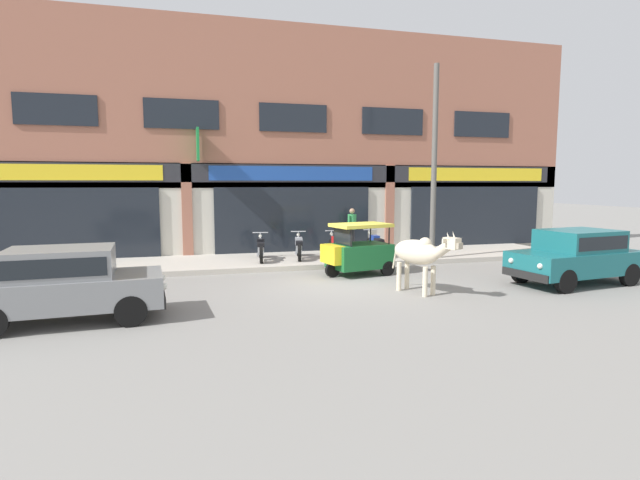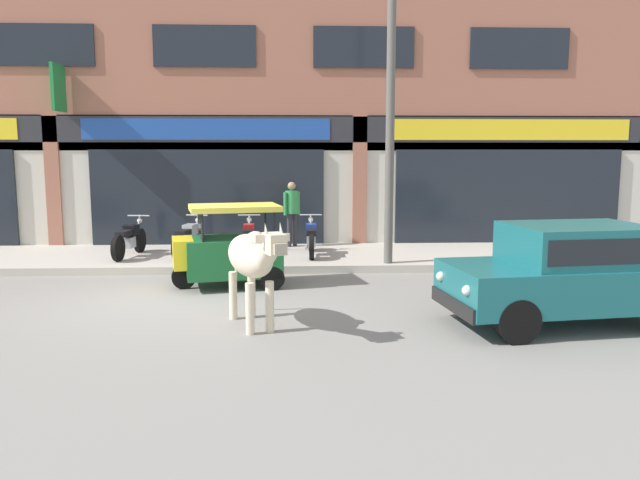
# 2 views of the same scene
# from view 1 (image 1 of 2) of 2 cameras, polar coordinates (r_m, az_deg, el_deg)

# --- Properties ---
(ground_plane) EXTENTS (90.00, 90.00, 0.00)m
(ground_plane) POSITION_cam_1_polar(r_m,az_deg,el_deg) (13.52, 2.07, -5.00)
(ground_plane) COLOR gray
(sidewalk) EXTENTS (19.00, 3.27, 0.16)m
(sidewalk) POSITION_cam_1_polar(r_m,az_deg,el_deg) (17.15, -1.80, -2.26)
(sidewalk) COLOR #B7AFA3
(sidewalk) RESTS_ON ground
(shop_building) EXTENTS (23.00, 1.40, 8.42)m
(shop_building) POSITION_cam_1_polar(r_m,az_deg,el_deg) (18.84, -3.23, 10.43)
(shop_building) COLOR #9E604C
(shop_building) RESTS_ON ground
(cow) EXTENTS (1.06, 2.05, 1.61)m
(cow) POSITION_cam_1_polar(r_m,az_deg,el_deg) (12.38, 11.28, -1.47)
(cow) COLOR beige
(cow) RESTS_ON ground
(car_0) EXTENTS (3.69, 1.83, 1.46)m
(car_0) POSITION_cam_1_polar(r_m,az_deg,el_deg) (10.85, -27.11, -4.21)
(car_0) COLOR black
(car_0) RESTS_ON ground
(car_1) EXTENTS (3.75, 2.03, 1.46)m
(car_1) POSITION_cam_1_polar(r_m,az_deg,el_deg) (14.97, 27.29, -1.44)
(car_1) COLOR black
(car_1) RESTS_ON ground
(auto_rickshaw) EXTENTS (2.12, 1.49, 1.52)m
(auto_rickshaw) POSITION_cam_1_polar(r_m,az_deg,el_deg) (14.70, 4.26, -1.47)
(auto_rickshaw) COLOR black
(auto_rickshaw) RESTS_ON ground
(motorcycle_0) EXTENTS (0.56, 1.81, 0.88)m
(motorcycle_0) POSITION_cam_1_polar(r_m,az_deg,el_deg) (16.55, -6.79, -0.99)
(motorcycle_0) COLOR black
(motorcycle_0) RESTS_ON sidewalk
(motorcycle_1) EXTENTS (0.63, 1.79, 0.88)m
(motorcycle_1) POSITION_cam_1_polar(r_m,az_deg,el_deg) (16.84, -2.43, -0.82)
(motorcycle_1) COLOR black
(motorcycle_1) RESTS_ON sidewalk
(motorcycle_2) EXTENTS (0.52, 1.81, 0.88)m
(motorcycle_2) POSITION_cam_1_polar(r_m,az_deg,el_deg) (17.16, 2.04, -0.68)
(motorcycle_2) COLOR black
(motorcycle_2) RESTS_ON sidewalk
(motorcycle_3) EXTENTS (0.52, 1.81, 0.88)m
(motorcycle_3) POSITION_cam_1_polar(r_m,az_deg,el_deg) (17.63, 6.41, -0.52)
(motorcycle_3) COLOR black
(motorcycle_3) RESTS_ON sidewalk
(pedestrian) EXTENTS (0.40, 0.35, 1.60)m
(pedestrian) POSITION_cam_1_polar(r_m,az_deg,el_deg) (18.67, 3.67, 1.74)
(pedestrian) COLOR #2D2D33
(pedestrian) RESTS_ON sidewalk
(utility_pole) EXTENTS (0.18, 0.18, 6.41)m
(utility_pole) POSITION_cam_1_polar(r_m,az_deg,el_deg) (17.19, 12.92, 8.59)
(utility_pole) COLOR #595651
(utility_pole) RESTS_ON sidewalk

